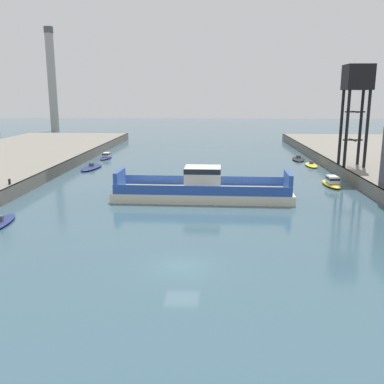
{
  "coord_description": "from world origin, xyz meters",
  "views": [
    {
      "loc": [
        2.13,
        -29.09,
        12.19
      ],
      "look_at": [
        0.0,
        15.76,
        2.0
      ],
      "focal_mm": 40.21,
      "sensor_mm": 36.0,
      "label": 1
    }
  ],
  "objects_px": {
    "chain_ferry": "(203,189)",
    "moored_boat_mid_right": "(332,182)",
    "moored_boat_near_left": "(311,165)",
    "moored_boat_near_right": "(92,167)",
    "smokestack_distant_b": "(52,77)",
    "moored_boat_far_right": "(0,223)",
    "crane_tower": "(357,85)",
    "moored_boat_upstream_a": "(298,159)",
    "moored_boat_far_left": "(106,156)"
  },
  "relations": [
    {
      "from": "moored_boat_near_left",
      "to": "crane_tower",
      "type": "relative_size",
      "value": 0.37
    },
    {
      "from": "moored_boat_near_right",
      "to": "moored_boat_far_right",
      "type": "relative_size",
      "value": 1.23
    },
    {
      "from": "chain_ferry",
      "to": "moored_boat_upstream_a",
      "type": "distance_m",
      "value": 36.94
    },
    {
      "from": "moored_boat_far_left",
      "to": "moored_boat_far_right",
      "type": "relative_size",
      "value": 0.83
    },
    {
      "from": "moored_boat_mid_right",
      "to": "smokestack_distant_b",
      "type": "xyz_separation_m",
      "value": [
        -70.27,
        87.79,
        17.44
      ]
    },
    {
      "from": "moored_boat_near_right",
      "to": "moored_boat_far_left",
      "type": "bearing_deg",
      "value": 91.81
    },
    {
      "from": "chain_ferry",
      "to": "moored_boat_upstream_a",
      "type": "bearing_deg",
      "value": 61.51
    },
    {
      "from": "moored_boat_near_right",
      "to": "smokestack_distant_b",
      "type": "height_order",
      "value": "smokestack_distant_b"
    },
    {
      "from": "moored_boat_near_right",
      "to": "moored_boat_upstream_a",
      "type": "bearing_deg",
      "value": 17.79
    },
    {
      "from": "moored_boat_near_right",
      "to": "moored_boat_far_right",
      "type": "height_order",
      "value": "moored_boat_near_right"
    },
    {
      "from": "moored_boat_mid_right",
      "to": "moored_boat_far_left",
      "type": "xyz_separation_m",
      "value": [
        -37.05,
        24.09,
        -0.1
      ]
    },
    {
      "from": "chain_ferry",
      "to": "moored_boat_near_right",
      "type": "distance_m",
      "value": 28.22
    },
    {
      "from": "moored_boat_far_left",
      "to": "moored_boat_upstream_a",
      "type": "distance_m",
      "value": 37.21
    },
    {
      "from": "smokestack_distant_b",
      "to": "moored_boat_far_right",
      "type": "bearing_deg",
      "value": -72.62
    },
    {
      "from": "moored_boat_near_right",
      "to": "moored_boat_mid_right",
      "type": "distance_m",
      "value": 38.74
    },
    {
      "from": "moored_boat_near_left",
      "to": "moored_boat_mid_right",
      "type": "distance_m",
      "value": 16.84
    },
    {
      "from": "moored_boat_near_left",
      "to": "smokestack_distant_b",
      "type": "distance_m",
      "value": 102.11
    },
    {
      "from": "chain_ferry",
      "to": "moored_boat_near_left",
      "type": "relative_size",
      "value": 3.92
    },
    {
      "from": "chain_ferry",
      "to": "smokestack_distant_b",
      "type": "bearing_deg",
      "value": 118.83
    },
    {
      "from": "moored_boat_far_right",
      "to": "moored_boat_upstream_a",
      "type": "xyz_separation_m",
      "value": [
        36.79,
        43.97,
        -0.01
      ]
    },
    {
      "from": "moored_boat_mid_right",
      "to": "moored_boat_near_right",
      "type": "bearing_deg",
      "value": 161.23
    },
    {
      "from": "chain_ferry",
      "to": "smokestack_distant_b",
      "type": "xyz_separation_m",
      "value": [
        -52.82,
        95.96,
        16.82
      ]
    },
    {
      "from": "moored_boat_far_left",
      "to": "moored_boat_upstream_a",
      "type": "bearing_deg",
      "value": 0.31
    },
    {
      "from": "moored_boat_upstream_a",
      "to": "crane_tower",
      "type": "xyz_separation_m",
      "value": [
        4.35,
        -17.56,
        13.33
      ]
    },
    {
      "from": "moored_boat_far_left",
      "to": "moored_boat_far_right",
      "type": "bearing_deg",
      "value": -89.45
    },
    {
      "from": "chain_ferry",
      "to": "moored_boat_mid_right",
      "type": "relative_size",
      "value": 3.61
    },
    {
      "from": "moored_boat_near_right",
      "to": "crane_tower",
      "type": "bearing_deg",
      "value": -7.92
    },
    {
      "from": "moored_boat_far_left",
      "to": "smokestack_distant_b",
      "type": "relative_size",
      "value": 0.16
    },
    {
      "from": "moored_boat_near_right",
      "to": "moored_boat_far_left",
      "type": "distance_m",
      "value": 11.63
    },
    {
      "from": "moored_boat_far_right",
      "to": "moored_boat_near_right",
      "type": "bearing_deg",
      "value": 90.09
    },
    {
      "from": "chain_ferry",
      "to": "moored_boat_far_right",
      "type": "relative_size",
      "value": 3.35
    },
    {
      "from": "moored_boat_mid_right",
      "to": "moored_boat_far_right",
      "type": "height_order",
      "value": "moored_boat_mid_right"
    },
    {
      "from": "chain_ferry",
      "to": "crane_tower",
      "type": "distance_m",
      "value": 29.28
    },
    {
      "from": "moored_boat_near_right",
      "to": "moored_boat_mid_right",
      "type": "xyz_separation_m",
      "value": [
        36.68,
        -12.47,
        0.31
      ]
    },
    {
      "from": "moored_boat_far_left",
      "to": "crane_tower",
      "type": "bearing_deg",
      "value": -22.67
    },
    {
      "from": "moored_boat_near_right",
      "to": "crane_tower",
      "type": "distance_m",
      "value": 43.66
    },
    {
      "from": "chain_ferry",
      "to": "moored_boat_far_left",
      "type": "distance_m",
      "value": 37.75
    },
    {
      "from": "moored_boat_near_left",
      "to": "moored_boat_upstream_a",
      "type": "relative_size",
      "value": 0.78
    },
    {
      "from": "moored_boat_mid_right",
      "to": "smokestack_distant_b",
      "type": "relative_size",
      "value": 0.17
    },
    {
      "from": "chain_ferry",
      "to": "smokestack_distant_b",
      "type": "distance_m",
      "value": 110.81
    },
    {
      "from": "moored_boat_near_left",
      "to": "chain_ferry",
      "type": "bearing_deg",
      "value": -126.39
    },
    {
      "from": "moored_boat_mid_right",
      "to": "moored_boat_near_left",
      "type": "bearing_deg",
      "value": 86.76
    },
    {
      "from": "moored_boat_upstream_a",
      "to": "smokestack_distant_b",
      "type": "height_order",
      "value": "smokestack_distant_b"
    },
    {
      "from": "moored_boat_far_left",
      "to": "smokestack_distant_b",
      "type": "distance_m",
      "value": 73.95
    },
    {
      "from": "moored_boat_upstream_a",
      "to": "smokestack_distant_b",
      "type": "distance_m",
      "value": 96.48
    },
    {
      "from": "chain_ferry",
      "to": "smokestack_distant_b",
      "type": "height_order",
      "value": "smokestack_distant_b"
    },
    {
      "from": "moored_boat_upstream_a",
      "to": "smokestack_distant_b",
      "type": "bearing_deg",
      "value": 137.96
    },
    {
      "from": "moored_boat_upstream_a",
      "to": "smokestack_distant_b",
      "type": "xyz_separation_m",
      "value": [
        -70.43,
        63.5,
        17.78
      ]
    },
    {
      "from": "chain_ferry",
      "to": "moored_boat_near_right",
      "type": "height_order",
      "value": "chain_ferry"
    },
    {
      "from": "smokestack_distant_b",
      "to": "moored_boat_mid_right",
      "type": "bearing_deg",
      "value": -51.33
    }
  ]
}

